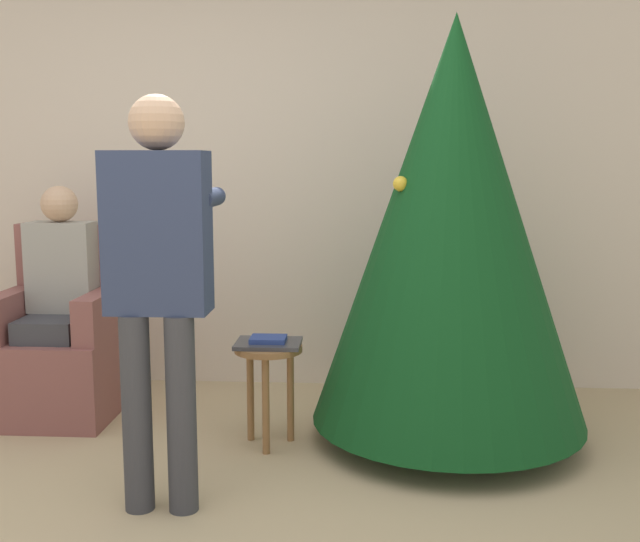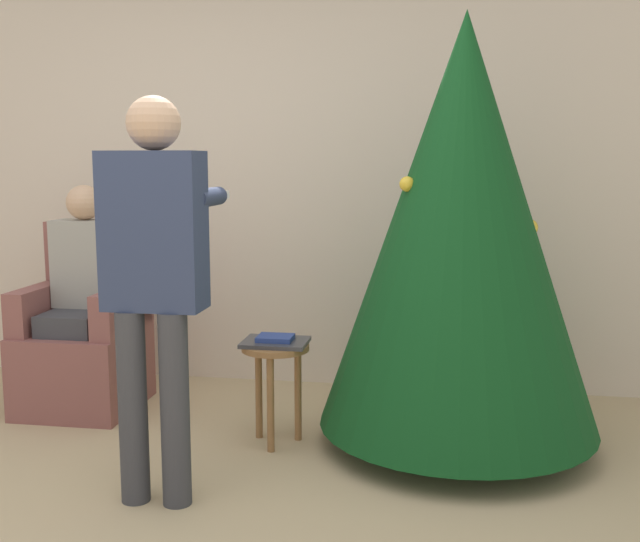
{
  "view_description": "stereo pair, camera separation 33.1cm",
  "coord_description": "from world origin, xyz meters",
  "px_view_note": "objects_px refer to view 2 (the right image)",
  "views": [
    {
      "loc": [
        0.83,
        -2.43,
        1.41
      ],
      "look_at": [
        0.63,
        0.84,
        0.93
      ],
      "focal_mm": 42.0,
      "sensor_mm": 36.0,
      "label": 1
    },
    {
      "loc": [
        1.16,
        -2.4,
        1.41
      ],
      "look_at": [
        0.63,
        0.84,
        0.93
      ],
      "focal_mm": 42.0,
      "sensor_mm": 36.0,
      "label": 2
    }
  ],
  "objects_px": {
    "christmas_tree": "(461,224)",
    "person_seated": "(81,287)",
    "armchair": "(86,342)",
    "person_standing": "(154,263)",
    "side_stool": "(276,365)"
  },
  "relations": [
    {
      "from": "armchair",
      "to": "person_standing",
      "type": "xyz_separation_m",
      "value": [
        0.86,
        -1.08,
        0.62
      ]
    },
    {
      "from": "armchair",
      "to": "side_stool",
      "type": "bearing_deg",
      "value": -18.49
    },
    {
      "from": "christmas_tree",
      "to": "person_standing",
      "type": "xyz_separation_m",
      "value": [
        -1.24,
        -0.8,
        -0.11
      ]
    },
    {
      "from": "christmas_tree",
      "to": "person_seated",
      "type": "xyz_separation_m",
      "value": [
        -2.11,
        0.24,
        -0.4
      ]
    },
    {
      "from": "armchair",
      "to": "side_stool",
      "type": "xyz_separation_m",
      "value": [
        1.21,
        -0.4,
        0.03
      ]
    },
    {
      "from": "christmas_tree",
      "to": "side_stool",
      "type": "distance_m",
      "value": 1.15
    },
    {
      "from": "person_standing",
      "to": "side_stool",
      "type": "bearing_deg",
      "value": 62.58
    },
    {
      "from": "person_standing",
      "to": "person_seated",
      "type": "bearing_deg",
      "value": 129.44
    },
    {
      "from": "person_seated",
      "to": "person_standing",
      "type": "relative_size",
      "value": 0.76
    },
    {
      "from": "person_seated",
      "to": "side_stool",
      "type": "xyz_separation_m",
      "value": [
        1.21,
        -0.38,
        -0.3
      ]
    },
    {
      "from": "armchair",
      "to": "person_standing",
      "type": "height_order",
      "value": "person_standing"
    },
    {
      "from": "christmas_tree",
      "to": "person_seated",
      "type": "height_order",
      "value": "christmas_tree"
    },
    {
      "from": "side_stool",
      "to": "armchair",
      "type": "bearing_deg",
      "value": 161.51
    },
    {
      "from": "armchair",
      "to": "person_seated",
      "type": "relative_size",
      "value": 0.83
    },
    {
      "from": "christmas_tree",
      "to": "person_standing",
      "type": "height_order",
      "value": "christmas_tree"
    }
  ]
}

